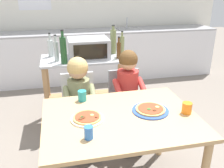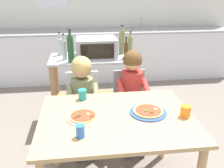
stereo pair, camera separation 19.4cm
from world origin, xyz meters
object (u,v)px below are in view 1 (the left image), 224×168
at_px(bottle_tall_green_wine, 56,51).
at_px(drinking_cup_orange, 187,108).
at_px(drinking_cup_blue, 89,133).
at_px(child_in_olive_shirt, 79,94).
at_px(bottle_squat_spirits, 63,50).
at_px(kitchen_island_cart, 86,80).
at_px(toaster_oven, 88,48).
at_px(child_in_red_shirt, 129,88).
at_px(bottle_dark_olive_oil, 122,46).
at_px(pizza_plate_blue_rimmed, 150,110).
at_px(dining_table, 120,128).
at_px(bottle_slim_sauce, 51,48).
at_px(pizza_plate_white, 87,118).
at_px(bottle_clear_vinegar, 119,50).
at_px(dining_chair_left, 79,106).
at_px(dining_chair_right, 126,101).
at_px(bottle_brown_beer, 113,41).
at_px(drinking_cup_teal, 82,96).

xyz_separation_m(bottle_tall_green_wine, drinking_cup_orange, (0.97, -1.27, -0.20)).
distance_m(drinking_cup_blue, drinking_cup_orange, 0.82).
bearing_deg(child_in_olive_shirt, bottle_squat_spirits, 104.02).
distance_m(kitchen_island_cart, bottle_tall_green_wine, 0.54).
distance_m(toaster_oven, child_in_red_shirt, 0.80).
distance_m(kitchen_island_cart, toaster_oven, 0.40).
height_order(bottle_dark_olive_oil, pizza_plate_blue_rimmed, bottle_dark_olive_oil).
distance_m(child_in_olive_shirt, child_in_red_shirt, 0.51).
bearing_deg(bottle_squat_spirits, dining_table, -71.33).
bearing_deg(dining_table, bottle_slim_sauce, 109.87).
bearing_deg(child_in_red_shirt, bottle_slim_sauce, 134.17).
relative_size(pizza_plate_white, pizza_plate_blue_rimmed, 0.85).
bearing_deg(bottle_clear_vinegar, bottle_slim_sauce, 161.76).
bearing_deg(pizza_plate_blue_rimmed, dining_chair_left, 124.96).
xyz_separation_m(bottle_tall_green_wine, dining_chair_right, (0.70, -0.46, -0.50)).
xyz_separation_m(child_in_olive_shirt, child_in_red_shirt, (0.51, -0.01, 0.01)).
bearing_deg(pizza_plate_white, child_in_red_shirt, 50.73).
bearing_deg(bottle_clear_vinegar, dining_chair_left, -142.66).
height_order(drinking_cup_blue, drinking_cup_orange, same).
xyz_separation_m(bottle_brown_beer, drinking_cup_orange, (0.26, -1.47, -0.23)).
bearing_deg(pizza_plate_blue_rimmed, kitchen_island_cart, 106.24).
height_order(child_in_red_shirt, drinking_cup_blue, child_in_red_shirt).
xyz_separation_m(bottle_clear_vinegar, child_in_red_shirt, (-0.02, -0.53, -0.28)).
xyz_separation_m(dining_table, drinking_cup_blue, (-0.28, -0.24, 0.15)).
bearing_deg(pizza_plate_white, drinking_cup_blue, -95.04).
relative_size(child_in_red_shirt, drinking_cup_teal, 11.38).
relative_size(dining_table, dining_chair_right, 1.46).
distance_m(dining_chair_right, pizza_plate_blue_rimmed, 0.77).
bearing_deg(bottle_squat_spirits, child_in_red_shirt, -36.63).
bearing_deg(dining_chair_left, bottle_tall_green_wine, 113.32).
xyz_separation_m(bottle_brown_beer, dining_chair_left, (-0.52, -0.65, -0.53)).
bearing_deg(bottle_dark_olive_oil, bottle_brown_beer, 119.91).
relative_size(child_in_olive_shirt, pizza_plate_blue_rimmed, 3.45).
bearing_deg(dining_chair_left, drinking_cup_orange, -46.55).
xyz_separation_m(dining_chair_right, drinking_cup_orange, (0.27, -0.81, 0.30)).
bearing_deg(bottle_slim_sauce, drinking_cup_teal, -76.64).
distance_m(bottle_slim_sauce, bottle_squat_spirits, 0.36).
distance_m(bottle_brown_beer, bottle_slim_sauce, 0.78).
distance_m(bottle_tall_green_wine, drinking_cup_teal, 0.91).
distance_m(bottle_tall_green_wine, child_in_olive_shirt, 0.67).
xyz_separation_m(bottle_clear_vinegar, drinking_cup_teal, (-0.53, -0.82, -0.17)).
height_order(bottle_brown_beer, bottle_clear_vinegar, bottle_brown_beer).
bearing_deg(bottle_brown_beer, drinking_cup_blue, -108.22).
xyz_separation_m(dining_chair_left, drinking_cup_orange, (0.78, -0.82, 0.30)).
xyz_separation_m(dining_chair_left, dining_chair_right, (0.51, -0.01, 0.00)).
height_order(bottle_dark_olive_oil, pizza_plate_white, bottle_dark_olive_oil).
height_order(child_in_red_shirt, drinking_cup_orange, child_in_red_shirt).
distance_m(bottle_dark_olive_oil, dining_table, 1.36).
bearing_deg(toaster_oven, bottle_tall_green_wine, -165.87).
bearing_deg(child_in_red_shirt, bottle_squat_spirits, 143.37).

